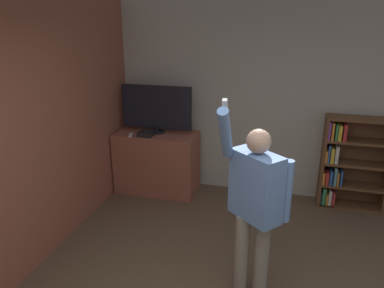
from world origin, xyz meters
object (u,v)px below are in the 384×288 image
(television, at_px, (156,109))
(bookshelf, at_px, (348,164))
(person, at_px, (255,200))
(game_console, at_px, (147,133))

(television, xyz_separation_m, bookshelf, (2.59, 0.17, -0.62))
(person, bearing_deg, television, 170.43)
(game_console, height_order, bookshelf, bookshelf)
(game_console, bearing_deg, television, 60.99)
(television, distance_m, bookshelf, 2.67)
(bookshelf, bearing_deg, person, -116.98)
(television, xyz_separation_m, person, (1.56, -1.85, -0.26))
(television, relative_size, person, 0.54)
(game_console, xyz_separation_m, person, (1.66, -1.68, 0.06))
(game_console, xyz_separation_m, bookshelf, (2.68, 0.34, -0.30))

